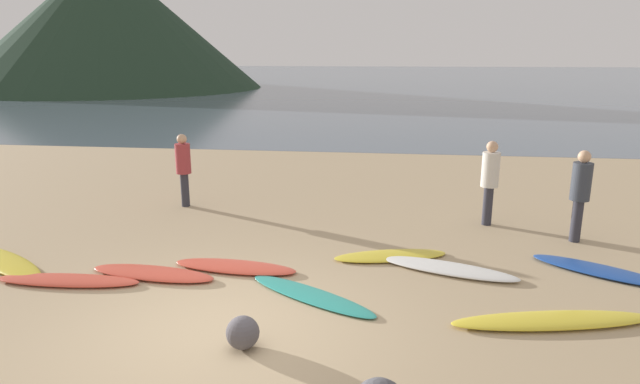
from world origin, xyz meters
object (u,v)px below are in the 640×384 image
(person_1, at_px, (183,164))
(beach_rock_far, at_px, (243,333))
(surfboard_0, at_px, (5,262))
(surfboard_3, at_px, (235,267))
(surfboard_2, at_px, (153,273))
(surfboard_6, at_px, (448,268))
(person_2, at_px, (580,189))
(surfboard_5, at_px, (390,256))
(surfboard_8, at_px, (600,270))
(surfboard_7, at_px, (552,320))
(surfboard_1, at_px, (68,280))
(person_0, at_px, (490,176))
(surfboard_4, at_px, (311,295))

(person_1, height_order, beach_rock_far, person_1)
(surfboard_0, xyz_separation_m, surfboard_3, (3.82, 0.29, -0.00))
(surfboard_2, distance_m, surfboard_6, 4.69)
(surfboard_2, distance_m, person_2, 7.59)
(person_1, xyz_separation_m, beach_rock_far, (2.87, -5.79, -0.77))
(surfboard_5, xyz_separation_m, surfboard_8, (3.31, -0.26, 0.01))
(surfboard_0, height_order, surfboard_8, surfboard_0)
(surfboard_2, bearing_deg, surfboard_0, -176.15)
(surfboard_0, height_order, surfboard_5, surfboard_0)
(surfboard_7, bearing_deg, beach_rock_far, -175.72)
(surfboard_5, bearing_deg, surfboard_7, -60.82)
(surfboard_1, height_order, person_1, person_1)
(surfboard_1, height_order, beach_rock_far, beach_rock_far)
(person_2, xyz_separation_m, beach_rock_far, (-5.13, -4.42, -0.81))
(person_0, xyz_separation_m, beach_rock_far, (-3.68, -5.25, -0.81))
(surfboard_1, height_order, surfboard_8, surfboard_1)
(surfboard_8, bearing_deg, surfboard_2, -139.72)
(surfboard_4, relative_size, surfboard_8, 1.07)
(surfboard_4, height_order, person_1, person_1)
(surfboard_0, bearing_deg, beach_rock_far, 7.44)
(surfboard_4, bearing_deg, surfboard_2, -158.47)
(person_2, bearing_deg, person_1, -2.94)
(surfboard_1, bearing_deg, person_2, 17.13)
(surfboard_2, bearing_deg, person_0, 37.42)
(surfboard_0, relative_size, surfboard_8, 1.07)
(surfboard_4, bearing_deg, beach_rock_far, -81.34)
(surfboard_1, relative_size, surfboard_5, 1.15)
(surfboard_5, xyz_separation_m, surfboard_6, (0.92, -0.48, 0.01))
(surfboard_0, xyz_separation_m, surfboard_4, (5.18, -0.58, -0.02))
(surfboard_7, height_order, person_0, person_0)
(surfboard_1, xyz_separation_m, person_0, (6.82, 3.75, 0.97))
(beach_rock_far, bearing_deg, surfboard_2, 135.84)
(surfboard_6, height_order, person_0, person_0)
(person_0, relative_size, person_2, 1.00)
(surfboard_8, bearing_deg, person_2, 119.18)
(surfboard_4, distance_m, beach_rock_far, 1.59)
(person_1, distance_m, person_2, 8.12)
(surfboard_3, relative_size, person_1, 1.24)
(surfboard_7, distance_m, surfboard_8, 2.20)
(surfboard_6, distance_m, beach_rock_far, 3.78)
(surfboard_5, bearing_deg, person_1, 134.55)
(surfboard_0, xyz_separation_m, surfboard_2, (2.60, -0.13, -0.00))
(surfboard_5, bearing_deg, surfboard_0, 174.33)
(surfboard_2, height_order, surfboard_7, surfboard_7)
(person_2, bearing_deg, surfboard_0, 20.60)
(surfboard_0, height_order, person_2, person_2)
(surfboard_5, bearing_deg, surfboard_3, -177.36)
(surfboard_7, height_order, beach_rock_far, beach_rock_far)
(surfboard_3, xyz_separation_m, surfboard_5, (2.50, 0.83, -0.01))
(surfboard_1, bearing_deg, surfboard_7, -5.85)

